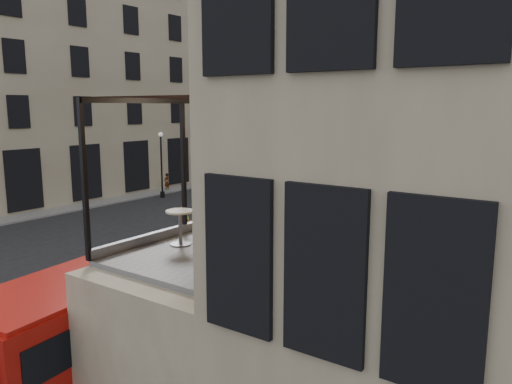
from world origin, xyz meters
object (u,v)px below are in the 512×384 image
Objects in this scene: car_b at (369,183)px; street_lamp_a at (162,168)px; bus_far at (294,157)px; car_a at (274,196)px; street_lamp_b at (368,160)px; bicycle at (252,235)px; cafe_chair_a at (247,242)px; cafe_chair_b at (323,219)px; traffic_light_near at (292,200)px; cyclist at (185,222)px; bus_near at (156,313)px; cafe_chair_c at (350,204)px; traffic_light_far at (253,159)px; cafe_chair_d at (372,198)px; pedestrian_e at (167,182)px; cafe_table_far at (320,182)px; car_c at (293,181)px; pedestrian_c at (420,178)px; pedestrian_a at (245,176)px; cafe_table_mid at (255,203)px; pedestrian_b at (297,174)px; cafe_table_near at (180,222)px; pedestrian_d at (450,173)px.

street_lamp_a is at bearing -146.67° from car_b.
bus_far is 2.29× the size of car_a.
bicycle is at bearing -82.34° from street_lamp_b.
cafe_chair_b reaches higher than cafe_chair_a.
traffic_light_near is 6.32m from cyclist.
bus_near is 10.51× the size of cafe_chair_c.
cafe_chair_d is at bearing -48.84° from traffic_light_far.
bus_far is at bearing 48.60° from bicycle.
cafe_chair_b is at bearing -56.34° from traffic_light_near.
cafe_chair_c is at bearing -110.99° from bicycle.
bus_near is at bearing -161.27° from cyclist.
cafe_chair_c is (10.12, -9.73, 4.40)m from bicycle.
cafe_chair_a reaches higher than traffic_light_near.
cafe_chair_d is at bearing 47.49° from pedestrian_e.
bus_near is 12.74× the size of cafe_table_far.
cafe_table_far is (16.42, -25.74, 4.47)m from car_c.
bicycle is at bearing -54.62° from traffic_light_far.
pedestrian_a is at bearing 8.40° from pedestrian_c.
cafe_chair_b reaches higher than cafe_table_mid.
street_lamp_b reaches higher than pedestrian_b.
cafe_chair_a reaches higher than cafe_table_near.
pedestrian_a is (-14.65, 15.51, -1.61)m from traffic_light_near.
car_a is 26.15m from cafe_chair_b.
pedestrian_a is (1.35, 9.51, -1.58)m from street_lamp_a.
bus_near is (4.50, -14.05, -0.25)m from traffic_light_near.
cafe_chair_d is (18.21, -26.05, 4.22)m from car_c.
car_a is 24.57m from cafe_chair_c.
traffic_light_far is 20.98m from bicycle.
car_c is 6.38× the size of cafe_table_mid.
cafe_chair_b is (15.03, -21.00, 4.10)m from car_a.
street_lamp_a is at bearing 29.37° from cyclist.
cyclist is 1.13× the size of pedestrian_a.
cafe_table_mid is at bearing -81.04° from car_a.
cafe_chair_b is 0.98× the size of cafe_chair_c.
cafe_chair_b reaches higher than bus_near.
car_a is 2.91× the size of pedestrian_e.
street_lamp_b is 8.54m from pedestrian_d.
pedestrian_d is at bearing -109.70° from car_c.
cafe_chair_b reaches higher than pedestrian_d.
car_c is 32.06m from cafe_chair_d.
cafe_chair_c is at bearing -75.39° from car_a.
pedestrian_a is at bearing 124.63° from cafe_table_near.
pedestrian_b is 2.41× the size of cafe_table_far.
pedestrian_b is at bearing 115.14° from bus_near.
traffic_light_near is at bearing 117.56° from cafe_table_mid.
traffic_light_near is 14.76m from bus_near.
street_lamp_b is at bearing -23.79° from cyclist.
street_lamp_a reaches higher than bus_near.
cafe_chair_a is at bearing 4.80° from cafe_table_near.
car_c is at bearing -132.33° from street_lamp_b.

